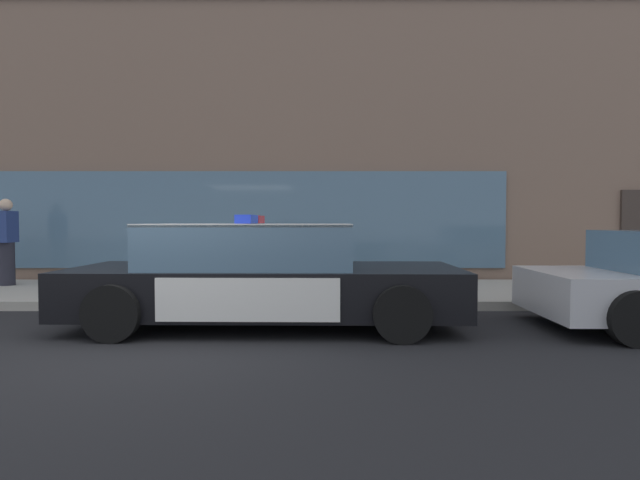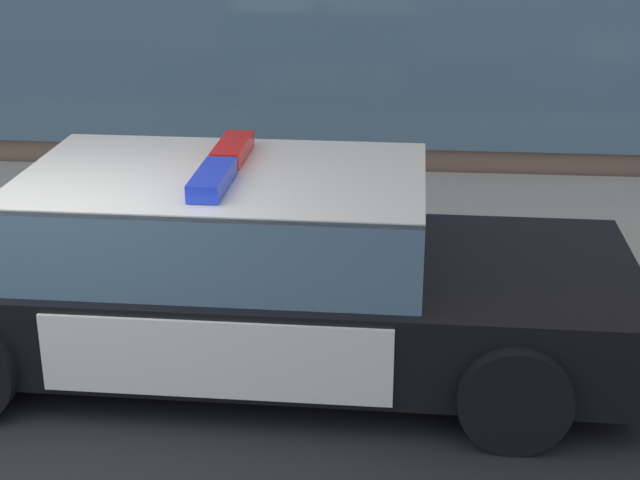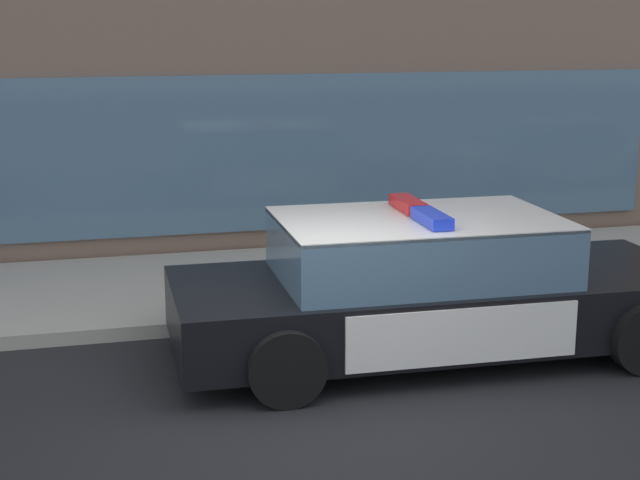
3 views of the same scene
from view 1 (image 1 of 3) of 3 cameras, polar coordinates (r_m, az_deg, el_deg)
ground at (r=6.12m, az=-21.08°, el=-11.34°), size 48.00×48.00×0.00m
sidewalk at (r=9.70m, az=-12.87°, el=-5.86°), size 48.00×3.05×0.15m
storefront_building at (r=15.83m, az=-1.68°, el=14.01°), size 25.11×9.18×9.36m
police_cruiser at (r=6.83m, az=-6.47°, el=-4.03°), size 5.16×2.19×1.49m
fire_hydrant at (r=8.51m, az=-0.62°, el=-4.02°), size 0.34×0.39×0.73m
pedestrian_on_sidewalk at (r=11.68m, az=-31.89°, el=-0.16°), size 0.28×0.40×1.71m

